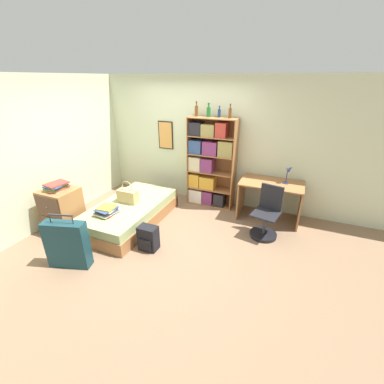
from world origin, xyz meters
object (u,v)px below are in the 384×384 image
(bed, at_px, (130,212))
(bookcase, at_px, (208,164))
(desk, at_px, (270,194))
(suitcase, at_px, (67,244))
(bottle_brown, at_px, (209,112))
(bottle_clear, at_px, (219,113))
(book_stack_on_bed, at_px, (107,211))
(desk_lamp, at_px, (289,172))
(bottle_green, at_px, (196,111))
(magazine_pile_on_dresser, at_px, (57,186))
(bottle_blue, at_px, (230,113))
(backpack, at_px, (148,238))
(dresser, at_px, (62,210))
(desk_chair, at_px, (266,220))
(handbag, at_px, (128,196))

(bed, xyz_separation_m, bookcase, (1.08, 1.31, 0.71))
(desk, bearing_deg, suitcase, -134.06)
(bottle_brown, distance_m, bottle_clear, 0.20)
(book_stack_on_bed, distance_m, desk_lamp, 3.28)
(bottle_green, bearing_deg, bottle_clear, 5.43)
(book_stack_on_bed, bearing_deg, bottle_green, 63.38)
(suitcase, xyz_separation_m, desk_lamp, (2.72, 2.60, 0.62))
(bed, relative_size, book_stack_on_bed, 5.12)
(magazine_pile_on_dresser, distance_m, desk_lamp, 4.06)
(bottle_blue, height_order, desk, bottle_blue)
(bottle_green, distance_m, backpack, 2.59)
(bed, relative_size, suitcase, 2.30)
(dresser, bearing_deg, book_stack_on_bed, 13.97)
(bookcase, distance_m, desk, 1.38)
(bed, distance_m, dresser, 1.17)
(dresser, height_order, desk, dresser)
(bottle_clear, height_order, bottle_blue, bottle_blue)
(desk_lamp, bearing_deg, bottle_green, 176.94)
(dresser, relative_size, magazine_pile_on_dresser, 2.10)
(bed, height_order, desk_chair, desk_chair)
(bed, bearing_deg, bottle_blue, 41.55)
(bed, xyz_separation_m, desk_lamp, (2.65, 1.21, 0.79))
(bed, height_order, bottle_brown, bottle_brown)
(magazine_pile_on_dresser, xyz_separation_m, desk, (3.32, 1.84, -0.33))
(suitcase, bearing_deg, desk, 45.94)
(suitcase, height_order, bottle_brown, bottle_brown)
(magazine_pile_on_dresser, height_order, desk_chair, magazine_pile_on_dresser)
(bookcase, relative_size, bottle_brown, 7.15)
(suitcase, bearing_deg, book_stack_on_bed, 91.81)
(desk_lamp, bearing_deg, bottle_clear, 174.24)
(bottle_green, xyz_separation_m, desk_chair, (1.61, -0.79, -1.65))
(bottle_green, bearing_deg, desk_lamp, -3.06)
(dresser, height_order, bookcase, bookcase)
(book_stack_on_bed, xyz_separation_m, dresser, (-0.82, -0.20, -0.06))
(book_stack_on_bed, height_order, bottle_green, bottle_green)
(magazine_pile_on_dresser, height_order, desk_lamp, desk_lamp)
(handbag, distance_m, bottle_clear, 2.32)
(bottle_green, distance_m, desk, 2.13)
(suitcase, bearing_deg, bottle_brown, 67.45)
(bottle_clear, xyz_separation_m, bottle_blue, (0.22, -0.04, 0.02))
(handbag, distance_m, bottle_blue, 2.44)
(suitcase, xyz_separation_m, magazine_pile_on_dresser, (-0.86, 0.70, 0.49))
(bed, bearing_deg, bookcase, 50.43)
(book_stack_on_bed, bearing_deg, backpack, -7.46)
(desk, distance_m, desk_chair, 0.67)
(bed, height_order, desk_lamp, desk_lamp)
(handbag, height_order, desk, handbag)
(bed, height_order, dresser, dresser)
(book_stack_on_bed, relative_size, magazine_pile_on_dresser, 1.02)
(bed, height_order, suitcase, suitcase)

